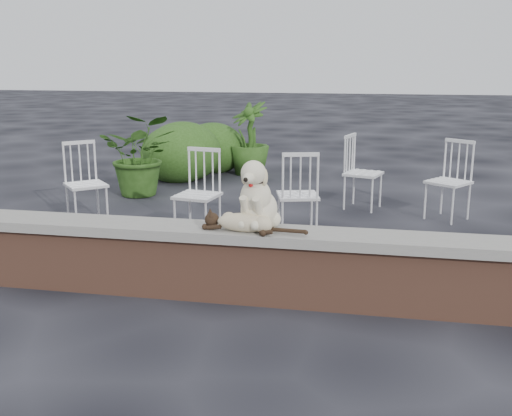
% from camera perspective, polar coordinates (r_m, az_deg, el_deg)
% --- Properties ---
extents(ground, '(60.00, 60.00, 0.00)m').
position_cam_1_polar(ground, '(4.90, -0.34, -8.53)').
color(ground, black).
rests_on(ground, ground).
extents(brick_wall, '(6.00, 0.30, 0.50)m').
position_cam_1_polar(brick_wall, '(4.81, -0.35, -5.78)').
color(brick_wall, brown).
rests_on(brick_wall, ground).
extents(capstone, '(6.20, 0.40, 0.08)m').
position_cam_1_polar(capstone, '(4.72, -0.35, -2.46)').
color(capstone, slate).
rests_on(capstone, brick_wall).
extents(dog, '(0.45, 0.54, 0.56)m').
position_cam_1_polar(dog, '(4.70, 0.29, 1.47)').
color(dog, beige).
rests_on(dog, capstone).
extents(cat, '(0.99, 0.41, 0.16)m').
position_cam_1_polar(cat, '(4.62, -1.04, -1.25)').
color(cat, tan).
rests_on(cat, capstone).
extents(chair_c, '(0.68, 0.68, 0.94)m').
position_cam_1_polar(chair_c, '(6.47, 3.94, 1.34)').
color(chair_c, white).
rests_on(chair_c, ground).
extents(chair_b, '(0.64, 0.64, 0.94)m').
position_cam_1_polar(chair_b, '(6.48, -5.54, 1.32)').
color(chair_b, white).
rests_on(chair_b, ground).
extents(chair_a, '(0.79, 0.79, 0.94)m').
position_cam_1_polar(chair_a, '(7.27, -15.69, 2.25)').
color(chair_a, white).
rests_on(chair_a, ground).
extents(chair_e, '(0.70, 0.70, 0.94)m').
position_cam_1_polar(chair_e, '(7.81, 10.05, 3.33)').
color(chair_e, white).
rests_on(chair_e, ground).
extents(chair_d, '(0.78, 0.78, 0.94)m').
position_cam_1_polar(chair_d, '(7.51, 17.63, 2.46)').
color(chair_d, white).
rests_on(chair_d, ground).
extents(potted_plant_a, '(1.21, 1.10, 1.15)m').
position_cam_1_polar(potted_plant_a, '(8.60, -10.76, 4.95)').
color(potted_plant_a, '#214313').
rests_on(potted_plant_a, ground).
extents(potted_plant_b, '(0.94, 0.94, 1.19)m').
position_cam_1_polar(potted_plant_b, '(10.02, -0.65, 6.56)').
color(potted_plant_b, '#214313').
rests_on(potted_plant_b, ground).
extents(shrubbery, '(1.47, 1.92, 0.96)m').
position_cam_1_polar(shrubbery, '(9.87, -6.19, 5.28)').
color(shrubbery, '#214313').
rests_on(shrubbery, ground).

